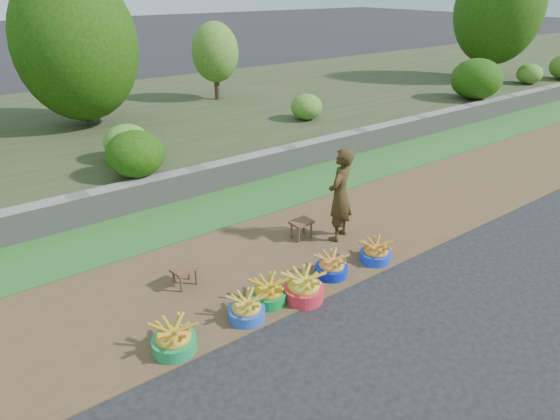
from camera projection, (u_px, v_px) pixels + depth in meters
ground_plane at (336, 294)px, 6.34m from camera, size 120.00×120.00×0.00m
dirt_shoulder at (282, 254)px, 7.25m from camera, size 80.00×2.50×0.02m
grass_verge at (219, 208)px, 8.70m from camera, size 80.00×1.50×0.04m
retaining_wall at (197, 181)px, 9.21m from camera, size 80.00×0.35×0.55m
earth_bank at (116, 127)px, 12.80m from camera, size 80.00×10.00×0.50m
basin_a at (174, 339)px, 5.28m from camera, size 0.51×0.51×0.38m
basin_b at (247, 309)px, 5.79m from camera, size 0.46×0.46×0.34m
basin_c at (269, 292)px, 6.10m from camera, size 0.48×0.48×0.36m
basin_d at (304, 287)px, 6.16m from camera, size 0.54×0.54×0.40m
basin_e at (331, 267)px, 6.66m from camera, size 0.46×0.46×0.34m
basin_f at (376, 252)px, 7.01m from camera, size 0.47×0.47×0.35m
stool_left at (184, 272)px, 6.38m from camera, size 0.36×0.30×0.29m
stool_right at (301, 224)px, 7.59m from camera, size 0.36×0.29×0.31m
vendor_woman at (340, 195)px, 7.36m from camera, size 0.66×0.57×1.53m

